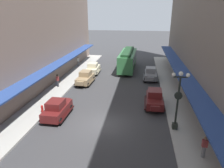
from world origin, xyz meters
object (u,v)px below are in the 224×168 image
parked_car_0 (93,68)px  pedestrian_1 (58,81)px  parked_car_1 (151,74)px  lamp_post_with_clock (178,99)px  parked_car_3 (57,108)px  fire_hydrant (42,109)px  parked_car_4 (85,77)px  pedestrian_3 (78,61)px  parked_car_2 (154,98)px  streetcar (128,59)px  pedestrian_0 (204,147)px

parked_car_0 → pedestrian_1: bearing=-113.6°
parked_car_1 → lamp_post_with_clock: bearing=-83.1°
parked_car_3 → fire_hydrant: parked_car_3 is taller
parked_car_4 → pedestrian_3: (-3.97, 9.27, 0.05)m
parked_car_4 → lamp_post_with_clock: 15.34m
parked_car_0 → fire_hydrant: bearing=-96.8°
parked_car_0 → parked_car_1: bearing=-11.3°
parked_car_0 → parked_car_4: 5.17m
parked_car_2 → parked_car_3: (-9.42, -3.84, 0.00)m
streetcar → pedestrian_0: bearing=-72.8°
parked_car_0 → pedestrian_1: size_ratio=2.56×
parked_car_2 → parked_car_3: size_ratio=1.00×
parked_car_2 → pedestrian_0: size_ratio=2.61×
pedestrian_1 → pedestrian_3: bearing=93.6°
parked_car_4 → streetcar: size_ratio=0.45×
parked_car_0 → lamp_post_with_clock: size_ratio=0.83×
lamp_post_with_clock → pedestrian_3: 24.89m
lamp_post_with_clock → pedestrian_0: 4.27m
parked_car_0 → parked_car_1: size_ratio=1.00×
lamp_post_with_clock → pedestrian_0: lamp_post_with_clock is taller
parked_car_2 → pedestrian_0: 8.55m
streetcar → pedestrian_1: size_ratio=5.78×
parked_car_3 → pedestrian_0: (12.39, -4.18, 0.05)m
parked_car_2 → fire_hydrant: 11.73m
parked_car_0 → pedestrian_1: 7.89m
parked_car_3 → parked_car_4: (0.04, 9.88, 0.00)m
parked_car_0 → pedestrian_3: (-3.88, 4.11, 0.05)m
parked_car_0 → pedestrian_3: 5.65m
parked_car_2 → parked_car_4: (-9.39, 6.04, 0.00)m
parked_car_3 → parked_car_4: size_ratio=0.99×
parked_car_1 → pedestrian_0: size_ratio=2.61×
lamp_post_with_clock → fire_hydrant: size_ratio=6.29×
parked_car_3 → fire_hydrant: bearing=167.0°
streetcar → parked_car_4: bearing=-122.6°
parked_car_4 → streetcar: 10.04m
parked_car_1 → parked_car_4: bearing=-160.4°
streetcar → pedestrian_3: 9.44m
parked_car_1 → pedestrian_3: size_ratio=2.61×
parked_car_2 → lamp_post_with_clock: size_ratio=0.83×
pedestrian_1 → lamp_post_with_clock: bearing=-30.9°
parked_car_3 → pedestrian_0: size_ratio=2.60×
fire_hydrant → pedestrian_0: 14.91m
parked_car_0 → pedestrian_3: size_ratio=2.61×
parked_car_1 → pedestrian_1: size_ratio=2.57×
parked_car_4 → lamp_post_with_clock: size_ratio=0.84×
fire_hydrant → pedestrian_0: (14.18, -4.59, 0.43)m
streetcar → fire_hydrant: size_ratio=11.77×
parked_car_3 → pedestrian_1: parked_car_3 is taller
parked_car_0 → parked_car_4: (0.09, -5.16, 0.00)m
fire_hydrant → parked_car_2: bearing=17.0°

